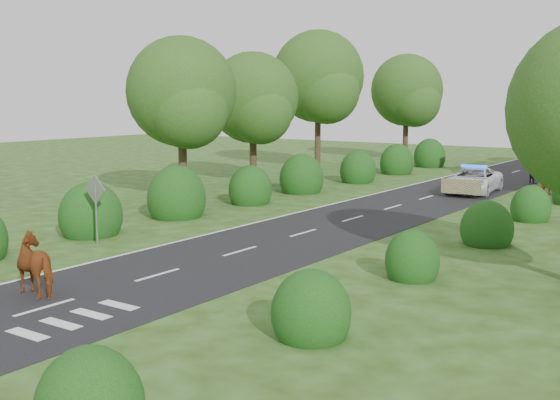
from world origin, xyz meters
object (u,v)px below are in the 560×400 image
Objects in this scene: road_sign at (96,199)px; pedestrian_red at (547,177)px; pedestrian_purple at (533,171)px; cow at (40,269)px; police_van at (473,180)px.

pedestrian_red is at bearing 67.04° from road_sign.
pedestrian_red reaches higher than pedestrian_purple.
cow is 26.65m from police_van.
cow is at bearing 116.70° from pedestrian_purple.
police_van is 6.49m from pedestrian_purple.
cow is at bearing -100.79° from police_van.
cow is at bearing 78.92° from pedestrian_red.
cow is 0.37× the size of police_van.
cow is 33.09m from pedestrian_purple.
cow is (3.81, -5.23, -0.96)m from road_sign.
pedestrian_purple is (1.54, 6.30, 0.09)m from police_van.
pedestrian_red reaches higher than police_van.
pedestrian_purple is (-1.93, 4.40, -0.12)m from pedestrian_red.
pedestrian_purple is (4.09, 32.83, 0.10)m from cow.
pedestrian_purple is at bearing 74.03° from road_sign.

